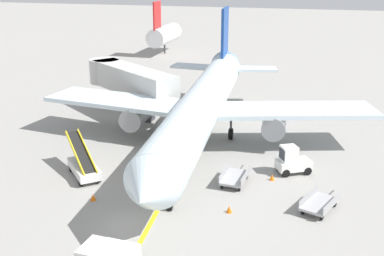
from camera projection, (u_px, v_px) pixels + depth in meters
name	position (u px, v px, depth m)	size (l,w,h in m)	color
ground_plane	(138.00, 228.00, 27.96)	(300.00, 300.00, 0.00)	gray
taxi_line_yellow	(168.00, 191.00, 32.49)	(0.30, 80.00, 0.01)	yellow
airliner	(203.00, 104.00, 40.12)	(28.52, 35.34, 10.10)	silver
jet_bridge	(126.00, 79.00, 48.53)	(11.78, 9.60, 4.85)	beige
baggage_tug_near_wing	(292.00, 161.00, 35.00)	(2.73, 2.30, 2.10)	silver
belt_loader_forward_hold	(84.00, 166.00, 34.60)	(4.28, 4.55, 2.59)	silver
baggage_cart_loaded	(235.00, 177.00, 33.49)	(1.75, 3.80, 0.94)	#A5A5A8
baggage_cart_empty_trailing	(320.00, 203.00, 29.82)	(2.45, 3.80, 0.94)	#A5A5A8
ground_crew_marshaller	(154.00, 176.00, 32.57)	(0.36, 0.24, 1.70)	#26262D
safety_cone_nose_left	(93.00, 197.00, 31.16)	(0.36, 0.36, 0.44)	orange
safety_cone_nose_right	(272.00, 177.00, 34.08)	(0.36, 0.36, 0.44)	orange
safety_cone_wingtip_right	(229.00, 209.00, 29.63)	(0.36, 0.36, 0.44)	orange
distant_aircraft_mid_left	(164.00, 34.00, 81.69)	(3.00, 10.10, 8.80)	silver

